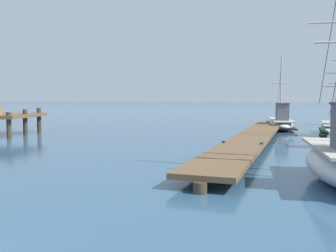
{
  "coord_description": "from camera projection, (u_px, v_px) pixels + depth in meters",
  "views": [
    {
      "loc": [
        5.1,
        -3.05,
        2.41
      ],
      "look_at": [
        1.92,
        9.85,
        1.4
      ],
      "focal_mm": 40.59,
      "sensor_mm": 36.0,
      "label": 1
    }
  ],
  "objects": [
    {
      "name": "floating_dock",
      "position": [
        255.0,
        135.0,
        20.51
      ],
      "size": [
        4.12,
        23.69,
        0.53
      ],
      "color": "brown",
      "rests_on": "ground"
    },
    {
      "name": "fishing_boat_5",
      "position": [
        281.0,
        122.0,
        28.88
      ],
      "size": [
        1.95,
        6.89,
        5.65
      ],
      "color": "silver",
      "rests_on": "ground"
    }
  ]
}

